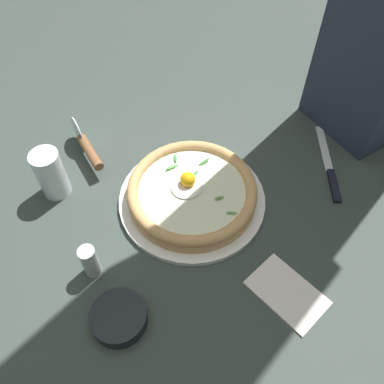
% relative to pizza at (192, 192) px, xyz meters
% --- Properties ---
extents(ground_plane, '(2.40, 2.40, 0.03)m').
position_rel_pizza_xyz_m(ground_plane, '(0.04, -0.02, -0.05)').
color(ground_plane, '#353F3A').
rests_on(ground_plane, ground).
extents(pizza_plate, '(0.32, 0.32, 0.01)m').
position_rel_pizza_xyz_m(pizza_plate, '(0.00, 0.00, -0.03)').
color(pizza_plate, white).
rests_on(pizza_plate, ground).
extents(pizza, '(0.27, 0.27, 0.06)m').
position_rel_pizza_xyz_m(pizza, '(0.00, 0.00, 0.00)').
color(pizza, tan).
rests_on(pizza, pizza_plate).
extents(side_bowl, '(0.10, 0.10, 0.03)m').
position_rel_pizza_xyz_m(side_bowl, '(0.26, 0.14, -0.02)').
color(side_bowl, black).
rests_on(side_bowl, ground).
extents(pizza_cutter, '(0.03, 0.17, 0.08)m').
position_rel_pizza_xyz_m(pizza_cutter, '(0.13, -0.24, 0.00)').
color(pizza_cutter, silver).
rests_on(pizza_cutter, ground).
extents(table_knife, '(0.15, 0.20, 0.01)m').
position_rel_pizza_xyz_m(table_knife, '(-0.30, 0.12, -0.03)').
color(table_knife, silver).
rests_on(table_knife, ground).
extents(drinking_glass, '(0.06, 0.06, 0.12)m').
position_rel_pizza_xyz_m(drinking_glass, '(0.23, -0.19, 0.02)').
color(drinking_glass, silver).
rests_on(drinking_glass, ground).
extents(folded_napkin, '(0.11, 0.15, 0.01)m').
position_rel_pizza_xyz_m(folded_napkin, '(-0.03, 0.28, -0.03)').
color(folded_napkin, white).
rests_on(folded_napkin, ground).
extents(pepper_shaker, '(0.03, 0.03, 0.08)m').
position_rel_pizza_xyz_m(pepper_shaker, '(0.25, 0.03, 0.01)').
color(pepper_shaker, silver).
rests_on(pepper_shaker, ground).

